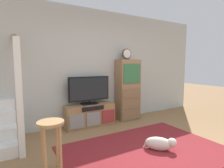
# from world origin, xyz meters

# --- Properties ---
(back_wall) EXTENTS (6.40, 0.12, 2.70)m
(back_wall) POSITION_xyz_m (0.00, 2.46, 1.35)
(back_wall) COLOR #B2B7B2
(back_wall) RESTS_ON ground_plane
(area_rug) EXTENTS (2.60, 1.80, 0.01)m
(area_rug) POSITION_xyz_m (0.00, 0.60, 0.01)
(area_rug) COLOR maroon
(area_rug) RESTS_ON ground_plane
(media_console) EXTENTS (1.14, 0.38, 0.50)m
(media_console) POSITION_xyz_m (-0.30, 2.19, 0.25)
(media_console) COLOR #997047
(media_console) RESTS_ON ground_plane
(television) EXTENTS (0.97, 0.22, 0.64)m
(television) POSITION_xyz_m (-0.30, 2.22, 0.84)
(television) COLOR black
(television) RESTS_ON media_console
(side_cabinet) EXTENTS (0.58, 0.38, 1.53)m
(side_cabinet) POSITION_xyz_m (0.76, 2.20, 0.76)
(side_cabinet) COLOR #93704C
(side_cabinet) RESTS_ON ground_plane
(desk_clock) EXTENTS (0.25, 0.08, 0.27)m
(desk_clock) POSITION_xyz_m (0.70, 2.19, 1.67)
(desk_clock) COLOR #4C3823
(desk_clock) RESTS_ON side_cabinet
(bar_stool_near) EXTENTS (0.34, 0.34, 0.69)m
(bar_stool_near) POSITION_xyz_m (-1.44, 0.77, 0.51)
(bar_stool_near) COLOR #A37A4C
(bar_stool_near) RESTS_ON ground_plane
(dog) EXTENTS (0.45, 0.46, 0.23)m
(dog) POSITION_xyz_m (0.22, 0.50, 0.12)
(dog) COLOR beige
(dog) RESTS_ON ground_plane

